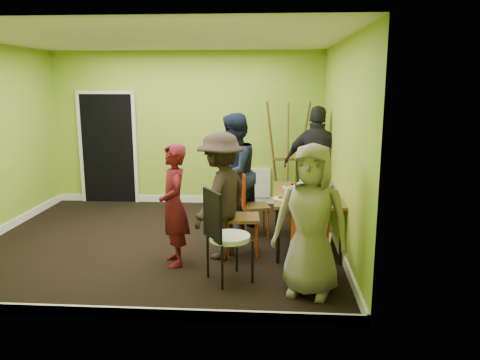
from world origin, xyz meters
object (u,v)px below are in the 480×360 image
object	(u,v)px
person_left_near	(221,196)
person_left_far	(233,174)
chair_left_near	(236,210)
blue_bottle	(331,193)
chair_left_far	(250,200)
person_standing	(174,205)
chair_front_end	(311,233)
dining_table	(306,197)
easel	(287,157)
person_back_end	(317,165)
person_front_end	(311,220)
chair_back_end	(311,177)
chair_bentwood	(224,231)
orange_bottle	(300,188)
thermos	(302,184)

from	to	relation	value
person_left_near	person_left_far	bearing A→B (deg)	-160.01
chair_left_near	blue_bottle	world-z (taller)	chair_left_near
chair_left_far	person_standing	world-z (taller)	person_standing
chair_front_end	person_left_near	bearing A→B (deg)	156.46
dining_table	person_left_near	size ratio (longest dim) A/B	0.92
dining_table	person_left_far	world-z (taller)	person_left_far
dining_table	easel	bearing A→B (deg)	96.37
person_back_end	person_front_end	bearing A→B (deg)	99.76
chair_back_end	person_standing	size ratio (longest dim) A/B	0.71
person_front_end	chair_back_end	bearing A→B (deg)	101.30
dining_table	chair_front_end	distance (m)	1.26
chair_left_far	person_left_far	size ratio (longest dim) A/B	0.53
chair_bentwood	orange_bottle	size ratio (longest dim) A/B	14.18
dining_table	thermos	distance (m)	0.19
orange_bottle	person_left_far	xyz separation A→B (m)	(-0.98, 0.40, 0.11)
dining_table	orange_bottle	world-z (taller)	orange_bottle
dining_table	person_back_end	size ratio (longest dim) A/B	0.80
chair_front_end	person_standing	distance (m)	1.71
orange_bottle	thermos	bearing A→B (deg)	-79.68
person_left_far	chair_left_near	bearing A→B (deg)	29.30
person_standing	person_back_end	size ratio (longest dim) A/B	0.81
chair_bentwood	person_left_near	xyz separation A→B (m)	(-0.11, 0.78, 0.22)
chair_left_far	person_back_end	size ratio (longest dim) A/B	0.51
person_front_end	person_back_end	bearing A→B (deg)	99.44
person_left_far	person_front_end	distance (m)	2.31
easel	person_front_end	size ratio (longest dim) A/B	1.18
chair_left_far	orange_bottle	size ratio (longest dim) A/B	12.45
chair_front_end	person_left_near	distance (m)	1.34
thermos	blue_bottle	xyz separation A→B (m)	(0.34, -0.48, -0.01)
chair_left_near	orange_bottle	xyz separation A→B (m)	(0.87, 0.53, 0.19)
chair_left_near	person_standing	distance (m)	0.86
blue_bottle	dining_table	bearing A→B (deg)	125.08
chair_left_far	person_front_end	xyz separation A→B (m)	(0.73, -1.91, 0.28)
dining_table	chair_left_far	world-z (taller)	chair_left_far
person_back_end	orange_bottle	bearing A→B (deg)	88.80
blue_bottle	person_back_end	bearing A→B (deg)	90.81
chair_bentwood	easel	size ratio (longest dim) A/B	0.56
chair_bentwood	person_left_far	size ratio (longest dim) A/B	0.60
person_left_far	person_left_near	bearing A→B (deg)	18.91
chair_left_far	chair_bentwood	world-z (taller)	chair_bentwood
chair_left_far	person_standing	xyz separation A→B (m)	(-0.88, -1.18, 0.22)
person_left_far	chair_left_far	bearing A→B (deg)	78.28
blue_bottle	person_left_far	world-z (taller)	person_left_far
chair_left_far	thermos	distance (m)	0.85
chair_bentwood	person_front_end	world-z (taller)	person_front_end
person_front_end	thermos	bearing A→B (deg)	106.11
person_standing	thermos	bearing A→B (deg)	98.75
dining_table	person_standing	size ratio (longest dim) A/B	0.99
chair_front_end	person_front_end	bearing A→B (deg)	-85.54
chair_left_near	person_front_end	world-z (taller)	person_front_end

